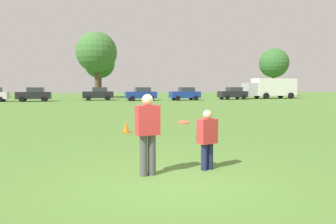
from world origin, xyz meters
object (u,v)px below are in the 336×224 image
at_px(box_truck, 270,88).
at_px(traffic_cone, 126,127).
at_px(frisbee, 183,122).
at_px(parked_car_mid_left, 34,94).
at_px(parked_car_center, 98,94).
at_px(parked_car_mid_right, 141,94).
at_px(parked_car_far_right, 233,93).
at_px(parked_car_near_right, 185,94).
at_px(player_defender, 207,137).
at_px(player_thrower, 148,130).

bearing_deg(box_truck, traffic_cone, -128.88).
bearing_deg(frisbee, traffic_cone, 96.55).
distance_m(parked_car_mid_left, parked_car_center, 8.26).
relative_size(parked_car_mid_right, parked_car_far_right, 1.00).
height_order(frisbee, parked_car_mid_right, parked_car_mid_right).
bearing_deg(parked_car_near_right, parked_car_far_right, 8.01).
bearing_deg(parked_car_mid_right, parked_car_mid_left, 176.70).
bearing_deg(traffic_cone, frisbee, -83.45).
distance_m(player_defender, parked_car_center, 38.24).
relative_size(player_thrower, player_defender, 1.27).
bearing_deg(player_thrower, parked_car_mid_right, 82.34).
height_order(traffic_cone, parked_car_near_right, parked_car_near_right).
bearing_deg(parked_car_near_right, traffic_cone, -110.45).
xyz_separation_m(traffic_cone, parked_car_mid_left, (-9.12, 30.31, 0.69)).
bearing_deg(parked_car_mid_right, parked_car_center, 157.71).
xyz_separation_m(parked_car_mid_left, parked_car_far_right, (27.73, -0.01, 0.00)).
relative_size(parked_car_mid_right, parked_car_near_right, 1.00).
height_order(player_defender, parked_car_mid_right, parked_car_mid_right).
height_order(traffic_cone, parked_car_mid_left, parked_car_mid_left).
xyz_separation_m(player_defender, traffic_cone, (-1.32, 6.31, -0.55)).
bearing_deg(parked_car_mid_left, traffic_cone, -73.26).
bearing_deg(parked_car_mid_right, parked_car_near_right, -2.78).
height_order(parked_car_mid_left, parked_car_near_right, same).
relative_size(player_thrower, traffic_cone, 3.72).
bearing_deg(traffic_cone, parked_car_mid_left, 106.74).
xyz_separation_m(frisbee, parked_car_mid_right, (4.00, 35.85, -0.22)).
distance_m(parked_car_center, parked_car_near_right, 12.19).
relative_size(player_defender, parked_car_mid_right, 0.33).
bearing_deg(parked_car_near_right, player_thrower, -107.14).
distance_m(parked_car_center, box_truck, 26.78).
bearing_deg(player_thrower, parked_car_center, 91.33).
bearing_deg(traffic_cone, parked_car_far_right, 58.43).
bearing_deg(traffic_cone, parked_car_center, 91.80).
relative_size(player_thrower, frisbee, 6.59).
xyz_separation_m(player_defender, parked_car_mid_right, (3.41, 35.82, 0.14)).
relative_size(parked_car_mid_left, parked_car_far_right, 1.00).
height_order(parked_car_mid_left, parked_car_far_right, same).
distance_m(traffic_cone, box_truck, 41.08).
xyz_separation_m(frisbee, parked_car_near_right, (10.17, 35.55, -0.22)).
relative_size(player_defender, parked_car_center, 0.33).
bearing_deg(parked_car_near_right, box_truck, 10.46).
bearing_deg(traffic_cone, box_truck, 51.12).
bearing_deg(parked_car_mid_left, player_thrower, -76.25).
xyz_separation_m(player_defender, parked_car_near_right, (9.57, 35.52, 0.14)).
bearing_deg(frisbee, box_truck, 56.82).
bearing_deg(parked_car_center, parked_car_far_right, -4.56).
xyz_separation_m(frisbee, parked_car_far_right, (17.89, 36.64, -0.22)).
height_order(parked_car_center, parked_car_near_right, same).
height_order(parked_car_mid_left, parked_car_mid_right, same).
xyz_separation_m(frisbee, box_truck, (25.04, 38.30, 0.61)).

